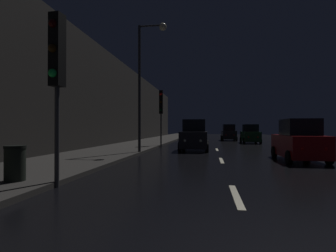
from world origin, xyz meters
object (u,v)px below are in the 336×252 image
(car_approaching_headlights, at_px, (194,136))
(car_parked_right_near, at_px, (299,142))
(traffic_light_far_left, at_px, (161,106))
(car_parked_right_far, at_px, (250,135))
(trash_bin_curbside, at_px, (15,163))
(traffic_light_near_left, at_px, (57,62))
(car_distant_taillights, at_px, (229,133))
(streetlamp_overhead, at_px, (147,69))

(car_approaching_headlights, distance_m, car_parked_right_near, 7.40)
(traffic_light_far_left, bearing_deg, car_parked_right_far, 122.35)
(traffic_light_far_left, distance_m, trash_bin_curbside, 15.52)
(traffic_light_near_left, distance_m, car_distant_taillights, 28.54)
(traffic_light_far_left, distance_m, car_distant_taillights, 14.24)
(traffic_light_near_left, bearing_deg, car_parked_right_near, 136.15)
(traffic_light_far_left, height_order, car_distant_taillights, traffic_light_far_left)
(streetlamp_overhead, height_order, car_distant_taillights, streetlamp_overhead)
(car_parked_right_far, bearing_deg, traffic_light_near_left, 159.66)
(streetlamp_overhead, distance_m, trash_bin_curbside, 10.14)
(traffic_light_near_left, xyz_separation_m, car_parked_right_far, (8.13, 21.94, -2.38))
(traffic_light_near_left, bearing_deg, traffic_light_far_left, -175.14)
(trash_bin_curbside, bearing_deg, car_parked_right_far, 67.14)
(car_approaching_headlights, distance_m, car_parked_right_far, 10.91)
(traffic_light_near_left, height_order, car_parked_right_near, traffic_light_near_left)
(streetlamp_overhead, height_order, trash_bin_curbside, streetlamp_overhead)
(car_parked_right_near, bearing_deg, streetlamp_overhead, 76.18)
(streetlamp_overhead, xyz_separation_m, car_distant_taillights, (6.07, 18.75, -4.11))
(car_distant_taillights, bearing_deg, car_parked_right_near, -175.24)
(car_approaching_headlights, height_order, car_parked_right_far, car_approaching_headlights)
(streetlamp_overhead, xyz_separation_m, trash_bin_curbside, (-1.48, -9.01, -4.41))
(traffic_light_near_left, xyz_separation_m, streetlamp_overhead, (0.34, 8.96, 1.77))
(traffic_light_near_left, relative_size, car_distant_taillights, 1.14)
(trash_bin_curbside, distance_m, car_approaching_headlights, 13.05)
(trash_bin_curbside, bearing_deg, car_approaching_headlights, 71.72)
(traffic_light_near_left, height_order, car_approaching_headlights, traffic_light_near_left)
(traffic_light_near_left, bearing_deg, trash_bin_curbside, -81.91)
(streetlamp_overhead, height_order, car_parked_right_near, streetlamp_overhead)
(streetlamp_overhead, bearing_deg, car_approaching_headlights, 52.24)
(streetlamp_overhead, bearing_deg, car_parked_right_near, -13.82)
(streetlamp_overhead, height_order, car_approaching_headlights, streetlamp_overhead)
(trash_bin_curbside, xyz_separation_m, car_parked_right_far, (9.27, 21.99, 0.26))
(trash_bin_curbside, height_order, car_parked_right_far, car_parked_right_far)
(trash_bin_curbside, bearing_deg, car_distant_taillights, 74.79)
(traffic_light_near_left, height_order, car_parked_right_far, traffic_light_near_left)
(traffic_light_far_left, bearing_deg, car_approaching_headlights, 37.31)
(traffic_light_far_left, relative_size, traffic_light_near_left, 1.02)
(car_parked_right_far, xyz_separation_m, car_distant_taillights, (-1.72, 5.77, 0.04))
(traffic_light_far_left, bearing_deg, traffic_light_near_left, -8.15)
(car_approaching_headlights, bearing_deg, car_distant_taillights, 167.33)
(traffic_light_far_left, distance_m, car_parked_right_far, 10.78)
(traffic_light_far_left, distance_m, car_approaching_headlights, 4.66)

